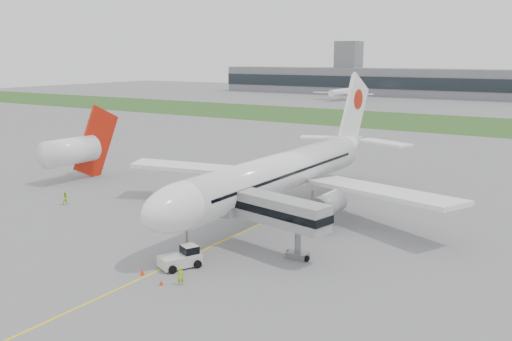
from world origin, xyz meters
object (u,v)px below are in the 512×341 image
Objects in this scene: pushback_tug at (183,257)px; jet_bridge at (268,209)px; ground_crew_near at (180,276)px; airliner at (284,171)px; neighbor_aircraft at (74,150)px.

jet_bridge reaches higher than pushback_tug.
jet_bridge is (4.89, 8.21, 3.74)m from pushback_tug.
ground_crew_near is (-2.05, -11.92, -3.80)m from jet_bridge.
ground_crew_near is at bearing -80.95° from airliner.
pushback_tug is 0.33× the size of jet_bridge.
neighbor_aircraft is (-45.44, 12.81, 0.43)m from jet_bridge.
neighbor_aircraft reaches higher than pushback_tug.
ground_crew_near is at bearing -27.55° from pushback_tug.
jet_bridge is at bearing -66.11° from airliner.
neighbor_aircraft is at bearing 177.57° from pushback_tug.
pushback_tug is 4.68m from ground_crew_near.
jet_bridge is 0.88× the size of neighbor_aircraft.
airliner is 39.30m from neighbor_aircraft.
neighbor_aircraft reaches higher than jet_bridge.
neighbor_aircraft is (-43.39, 24.73, 4.23)m from ground_crew_near.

